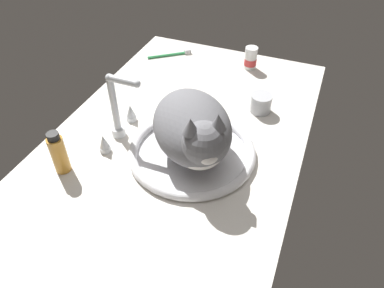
{
  "coord_description": "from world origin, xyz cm",
  "views": [
    {
      "loc": [
        -72.3,
        -34.13,
        73.16
      ],
      "look_at": [
        -3.36,
        -6.68,
        7.0
      ],
      "focal_mm": 34.06,
      "sensor_mm": 36.0,
      "label": 1
    }
  ],
  "objects": [
    {
      "name": "countertop",
      "position": [
        0.0,
        0.0,
        1.5
      ],
      "size": [
        120.93,
        71.8,
        3.0
      ],
      "primitive_type": "cube",
      "color": "silver",
      "rests_on": "ground"
    },
    {
      "name": "sink_basin",
      "position": [
        -3.36,
        -6.68,
        4.1
      ],
      "size": [
        35.48,
        35.48,
        2.5
      ],
      "color": "white",
      "rests_on": "countertop"
    },
    {
      "name": "faucet",
      "position": [
        -3.36,
        15.92,
        11.03
      ],
      "size": [
        18.52,
        11.15,
        20.73
      ],
      "color": "silver",
      "rests_on": "countertop"
    },
    {
      "name": "cat",
      "position": [
        -4.94,
        -7.82,
        13.62
      ],
      "size": [
        34.61,
        32.76,
        19.26
      ],
      "color": "slate",
      "rests_on": "sink_basin"
    },
    {
      "name": "metal_jar",
      "position": [
        23.86,
        -19.4,
        5.96
      ],
      "size": [
        6.78,
        6.78,
        5.89
      ],
      "color": "#B2B5BA",
      "rests_on": "countertop"
    },
    {
      "name": "pill_bottle",
      "position": [
        49.02,
        -9.29,
        6.91
      ],
      "size": [
        4.63,
        4.63,
        8.41
      ],
      "color": "white",
      "rests_on": "countertop"
    },
    {
      "name": "amber_bottle",
      "position": [
        -21.44,
        23.23,
        8.92
      ],
      "size": [
        4.12,
        4.12,
        12.56
      ],
      "color": "gold",
      "rests_on": "countertop"
    },
    {
      "name": "toothbrush",
      "position": [
        46.77,
        22.44,
        3.62
      ],
      "size": [
        11.59,
        14.62,
        1.7
      ],
      "color": "#3FB266",
      "rests_on": "countertop"
    }
  ]
}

